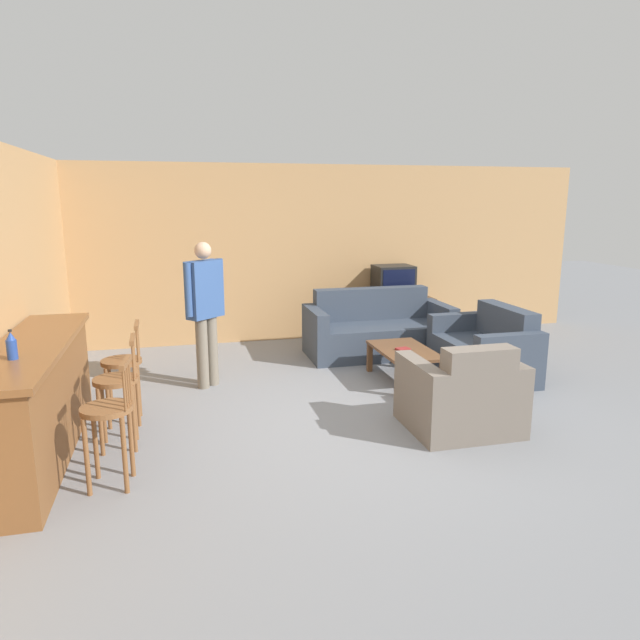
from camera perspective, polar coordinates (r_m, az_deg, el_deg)
ground_plane at (r=5.55m, az=4.04°, el=-10.29°), size 24.00×24.00×0.00m
wall_back at (r=8.57m, az=-3.18°, el=6.64°), size 9.40×0.08×2.60m
wall_left at (r=6.35m, az=-27.73°, el=3.38°), size 0.08×8.50×2.60m
bar_counter at (r=5.23m, az=-26.45°, el=-7.22°), size 0.55×2.43×0.97m
bar_chair_near at (r=4.50m, az=-20.33°, el=-9.24°), size 0.41×0.41×0.97m
bar_chair_mid at (r=5.15m, az=-19.55°, el=-6.48°), size 0.38×0.38×0.97m
bar_chair_far at (r=5.70m, az=-19.05°, el=-4.67°), size 0.38×0.38×0.97m
couch_far at (r=7.89m, az=5.74°, el=-1.16°), size 1.95×0.91×0.88m
armchair_near at (r=5.46m, az=13.97°, el=-7.50°), size 0.96×0.86×0.85m
loveseat_right at (r=7.16m, az=16.20°, el=-2.98°), size 0.83×1.34×0.84m
coffee_table at (r=6.73m, az=8.42°, el=-3.34°), size 0.60×1.02×0.39m
tv_unit at (r=8.83m, az=7.23°, el=0.21°), size 1.24×0.51×0.61m
tv at (r=8.73m, az=7.33°, el=3.79°), size 0.57×0.47×0.50m
bottle at (r=4.64m, az=-28.47°, el=-2.30°), size 0.07×0.07×0.22m
book_on_table at (r=6.66m, az=8.29°, el=-2.90°), size 0.17×0.14×0.02m
person_by_window at (r=6.47m, az=-11.41°, el=1.34°), size 0.44×0.41×1.64m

